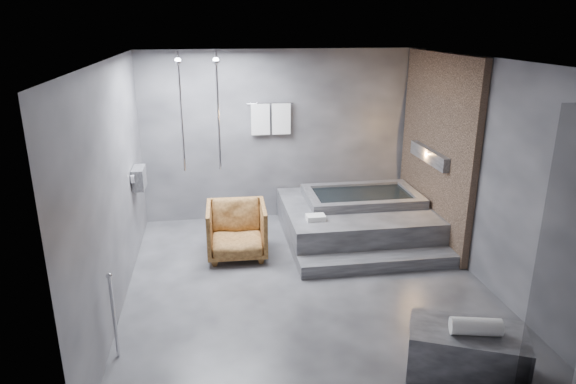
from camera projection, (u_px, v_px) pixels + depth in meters
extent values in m
plane|color=#302F32|center=(306.00, 283.00, 6.60)|extent=(5.00, 5.00, 0.00)
cube|color=#504F52|center=(309.00, 60.00, 5.72)|extent=(4.50, 5.00, 0.04)
cube|color=#3A3A3F|center=(279.00, 136.00, 8.51)|extent=(4.50, 0.04, 2.80)
cube|color=#3A3A3F|center=(370.00, 276.00, 3.82)|extent=(4.50, 0.04, 2.80)
cube|color=#3A3A3F|center=(114.00, 188.00, 5.84)|extent=(0.04, 5.00, 2.80)
cube|color=#3A3A3F|center=(482.00, 172.00, 6.48)|extent=(0.04, 5.00, 2.80)
cube|color=#997559|center=(436.00, 149.00, 7.65)|extent=(0.10, 2.40, 2.78)
cube|color=#FF9938|center=(430.00, 156.00, 7.67)|extent=(0.14, 1.20, 0.20)
cube|color=gray|center=(139.00, 178.00, 7.26)|extent=(0.16, 0.42, 0.30)
imported|color=beige|center=(139.00, 183.00, 7.18)|extent=(0.08, 0.08, 0.21)
imported|color=beige|center=(141.00, 181.00, 7.38)|extent=(0.07, 0.07, 0.15)
cylinder|color=silver|center=(218.00, 112.00, 7.78)|extent=(0.04, 0.04, 1.80)
cylinder|color=silver|center=(181.00, 113.00, 7.71)|extent=(0.04, 0.04, 1.80)
cylinder|color=silver|center=(271.00, 104.00, 8.26)|extent=(0.75, 0.02, 0.02)
cube|color=white|center=(260.00, 119.00, 8.29)|extent=(0.30, 0.06, 0.50)
cube|color=white|center=(281.00, 119.00, 8.34)|extent=(0.30, 0.06, 0.50)
cylinder|color=silver|center=(114.00, 317.00, 5.03)|extent=(0.04, 0.04, 0.90)
cube|color=black|center=(566.00, 264.00, 4.12)|extent=(0.55, 0.01, 2.60)
cube|color=#353537|center=(355.00, 220.00, 8.04)|extent=(2.20, 2.00, 0.50)
cube|color=#353537|center=(378.00, 262.00, 6.98)|extent=(2.20, 0.36, 0.18)
cube|color=#363639|center=(466.00, 352.00, 4.84)|extent=(1.20, 0.96, 0.48)
imported|color=#4E2E13|center=(237.00, 230.00, 7.28)|extent=(0.85, 0.87, 0.77)
cylinder|color=white|center=(476.00, 327.00, 4.68)|extent=(0.48, 0.26, 0.16)
cube|color=white|center=(316.00, 217.00, 7.35)|extent=(0.27, 0.20, 0.07)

